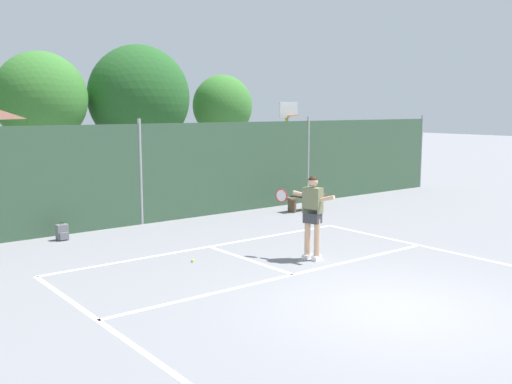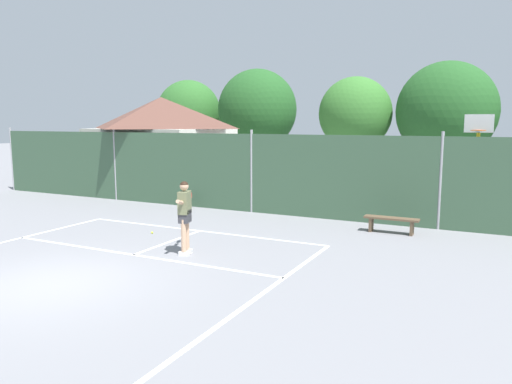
{
  "view_description": "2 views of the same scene",
  "coord_description": "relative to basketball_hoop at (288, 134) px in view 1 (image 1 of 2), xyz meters",
  "views": [
    {
      "loc": [
        -7.53,
        -5.95,
        3.3
      ],
      "look_at": [
        1.37,
        5.42,
        1.22
      ],
      "focal_mm": 40.79,
      "sensor_mm": 36.0,
      "label": 1
    },
    {
      "loc": [
        8.02,
        -6.74,
        3.31
      ],
      "look_at": [
        1.18,
        7.01,
        1.08
      ],
      "focal_mm": 34.11,
      "sensor_mm": 36.0,
      "label": 2
    }
  ],
  "objects": [
    {
      "name": "tennis_player",
      "position": [
        -6.27,
        -7.99,
        -1.2
      ],
      "size": [
        0.56,
        1.36,
        1.85
      ],
      "color": "silver",
      "rests_on": "ground"
    },
    {
      "name": "court_markings",
      "position": [
        -7.4,
        -10.47,
        -2.31
      ],
      "size": [
        8.3,
        11.1,
        0.01
      ],
      "color": "white",
      "rests_on": "ground"
    },
    {
      "name": "courtside_bench",
      "position": [
        -2.1,
        -3.31,
        -1.95
      ],
      "size": [
        1.6,
        0.36,
        0.48
      ],
      "color": "brown",
      "rests_on": "ground"
    },
    {
      "name": "treeline_backdrop",
      "position": [
        -8.07,
        8.78,
        1.51
      ],
      "size": [
        24.36,
        4.48,
        6.44
      ],
      "color": "brown",
      "rests_on": "ground"
    },
    {
      "name": "tennis_ball",
      "position": [
        -8.46,
        -6.57,
        -2.28
      ],
      "size": [
        0.07,
        0.07,
        0.07
      ],
      "primitive_type": "sphere",
      "color": "#CCE033",
      "rests_on": "ground"
    },
    {
      "name": "ground_plane",
      "position": [
        -7.4,
        -11.11,
        -2.31
      ],
      "size": [
        120.0,
        120.0,
        0.0
      ],
      "primitive_type": "plane",
      "color": "gray"
    },
    {
      "name": "backpack_grey",
      "position": [
        -9.92,
        -2.73,
        -2.12
      ],
      "size": [
        0.29,
        0.25,
        0.46
      ],
      "color": "slate",
      "rests_on": "ground"
    },
    {
      "name": "basketball_hoop",
      "position": [
        0.0,
        0.0,
        0.0
      ],
      "size": [
        0.9,
        0.67,
        3.55
      ],
      "color": "yellow",
      "rests_on": "ground"
    },
    {
      "name": "chainlink_fence",
      "position": [
        -7.4,
        -2.11,
        -0.87
      ],
      "size": [
        26.09,
        0.09,
        3.02
      ],
      "color": "#38563D",
      "rests_on": "ground"
    }
  ]
}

